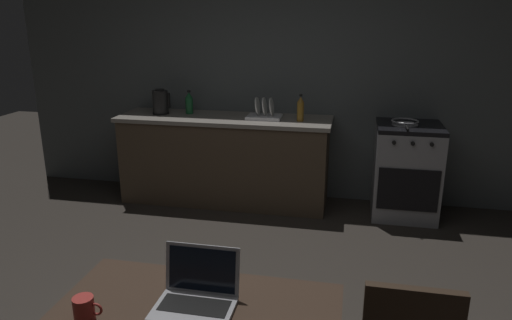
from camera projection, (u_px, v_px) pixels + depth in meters
The scene contains 10 objects.
back_wall at pixel (313, 75), 4.83m from camera, with size 6.40×0.10×2.59m, color #52585A.
kitchen_counter at pixel (225, 159), 4.91m from camera, with size 2.16×0.64×0.90m.
stove_oven at pixel (406, 171), 4.56m from camera, with size 0.60×0.62×0.90m.
laptop at pixel (196, 296), 1.92m from camera, with size 0.32×0.26×0.23m.
electric_kettle at pixel (160, 102), 4.87m from camera, with size 0.19×0.17×0.26m.
bottle at pixel (300, 109), 4.55m from camera, with size 0.07×0.07×0.26m.
frying_pan at pixel (405, 123), 4.41m from camera, with size 0.25×0.42×0.05m.
coffee_mug at pixel (84, 309), 1.83m from camera, with size 0.12×0.08×0.10m.
dish_rack at pixel (265, 114), 4.68m from camera, with size 0.34×0.26×0.21m.
bottle_b at pixel (189, 103), 4.90m from camera, with size 0.08×0.08×0.24m.
Camera 1 is at (0.72, -2.40, 1.88)m, focal length 33.24 mm.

